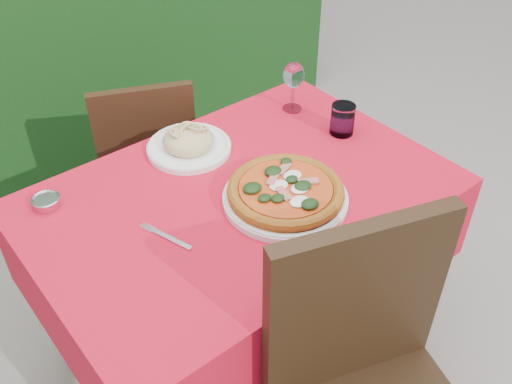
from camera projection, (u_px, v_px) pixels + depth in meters
ground at (244, 342)px, 2.20m from camera, size 60.00×60.00×0.00m
dining_table at (241, 228)px, 1.83m from camera, size 1.26×0.86×0.75m
chair_far at (148, 156)px, 2.33m from camera, size 0.50×0.50×0.84m
pizza_plate at (285, 193)px, 1.68m from camera, size 0.38×0.38×0.07m
pasta_plate at (189, 143)px, 1.88m from camera, size 0.28×0.28×0.08m
water_glass at (342, 121)px, 1.95m from camera, size 0.08×0.08×0.11m
wine_glass at (293, 77)px, 2.02m from camera, size 0.08×0.08×0.19m
fork at (171, 239)px, 1.57m from camera, size 0.08×0.19×0.00m
steel_ramekin at (47, 203)px, 1.67m from camera, size 0.08×0.08×0.03m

